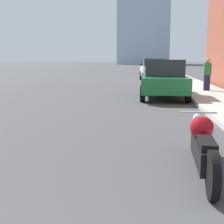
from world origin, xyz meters
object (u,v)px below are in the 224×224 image
object	(u,v)px
parked_car_blue	(148,64)
pedestrian	(207,74)
motorcycle	(203,146)
parked_car_silver	(149,64)
parked_car_green	(164,79)
parked_car_black	(149,66)
parked_car_white	(153,70)

from	to	relation	value
parked_car_blue	pedestrian	world-z (taller)	pedestrian
motorcycle	parked_car_silver	distance (m)	43.84
parked_car_green	motorcycle	bearing A→B (deg)	-89.08
motorcycle	parked_car_black	bearing A→B (deg)	93.89
motorcycle	parked_car_silver	xyz separation A→B (m)	(-0.08, 43.83, 0.50)
parked_car_white	pedestrian	size ratio (longest dim) A/B	2.80
parked_car_white	parked_car_blue	xyz separation A→B (m)	(0.10, 36.58, -0.06)
parked_car_white	pedestrian	bearing A→B (deg)	-78.75
parked_car_black	parked_car_blue	bearing A→B (deg)	90.83
motorcycle	parked_car_white	xyz separation A→B (m)	(-0.15, 20.16, 0.48)
parked_car_green	parked_car_black	distance (m)	23.97
motorcycle	pedestrian	distance (m)	11.50
parked_car_black	parked_car_blue	size ratio (longest dim) A/B	1.06
parked_car_green	parked_car_white	distance (m)	11.12
parked_car_blue	pedestrian	bearing A→B (deg)	-92.44
parked_car_green	parked_car_blue	distance (m)	47.69
parked_car_green	parked_car_black	size ratio (longest dim) A/B	0.94
motorcycle	parked_car_white	size ratio (longest dim) A/B	0.55
parked_car_white	motorcycle	bearing A→B (deg)	-93.38
parked_car_white	parked_car_green	bearing A→B (deg)	-93.11
parked_car_blue	parked_car_silver	bearing A→B (deg)	-95.42
parked_car_black	pedestrian	distance (m)	21.90
parked_car_white	parked_car_blue	world-z (taller)	parked_car_white
parked_car_black	pedestrian	xyz separation A→B (m)	(2.52, -21.76, 0.08)
motorcycle	parked_car_blue	size ratio (longest dim) A/B	0.60
parked_car_white	parked_car_silver	xyz separation A→B (m)	(0.08, 23.67, 0.02)
parked_car_green	pedestrian	distance (m)	3.17
motorcycle	parked_car_green	world-z (taller)	parked_car_green
parked_car_silver	parked_car_blue	bearing A→B (deg)	91.22
parked_car_green	parked_car_black	bearing A→B (deg)	91.43
motorcycle	parked_car_blue	world-z (taller)	parked_car_blue
motorcycle	parked_car_green	xyz separation A→B (m)	(-0.02, 9.05, 0.44)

